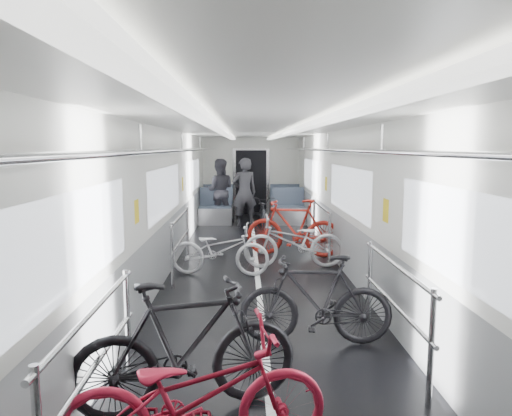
% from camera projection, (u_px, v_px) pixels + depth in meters
% --- Properties ---
extents(car_shell, '(3.02, 14.01, 2.41)m').
position_uv_depth(car_shell, '(255.00, 196.00, 9.14)').
color(car_shell, black).
rests_on(car_shell, ground).
extents(bike_left_near, '(1.87, 0.94, 0.94)m').
position_uv_depth(bike_left_near, '(195.00, 396.00, 3.00)').
color(bike_left_near, '#AF152D').
rests_on(bike_left_near, floor).
extents(bike_left_mid, '(1.87, 0.93, 1.08)m').
position_uv_depth(bike_left_mid, '(186.00, 346.00, 3.59)').
color(bike_left_mid, black).
rests_on(bike_left_mid, floor).
extents(bike_left_far, '(1.69, 0.76, 0.86)m').
position_uv_depth(bike_left_far, '(220.00, 249.00, 7.48)').
color(bike_left_far, silver).
rests_on(bike_left_far, floor).
extents(bike_right_near, '(1.65, 0.54, 0.98)m').
position_uv_depth(bike_right_near, '(316.00, 300.00, 4.84)').
color(bike_right_near, black).
rests_on(bike_right_near, floor).
extents(bike_right_mid, '(1.77, 0.64, 0.92)m').
position_uv_depth(bike_right_mid, '(294.00, 242.00, 7.93)').
color(bike_right_mid, '#B4B5B9').
rests_on(bike_right_mid, floor).
extents(bike_right_far, '(1.93, 0.95, 1.12)m').
position_uv_depth(bike_right_far, '(294.00, 228.00, 8.77)').
color(bike_right_far, maroon).
rests_on(bike_right_far, floor).
extents(bike_aisle, '(0.57, 1.61, 0.84)m').
position_uv_depth(bike_aisle, '(263.00, 211.00, 11.96)').
color(bike_aisle, black).
rests_on(bike_aisle, floor).
extents(person_standing, '(0.76, 0.60, 1.82)m').
position_uv_depth(person_standing, '(244.00, 193.00, 11.99)').
color(person_standing, black).
rests_on(person_standing, floor).
extents(person_seated, '(0.88, 0.70, 1.78)m').
position_uv_depth(person_seated, '(219.00, 191.00, 12.69)').
color(person_seated, '#323139').
rests_on(person_seated, floor).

